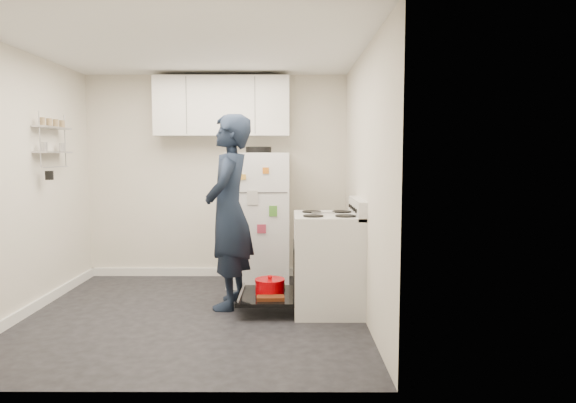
{
  "coord_description": "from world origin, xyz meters",
  "views": [
    {
      "loc": [
        0.9,
        -4.78,
        1.52
      ],
      "look_at": [
        0.89,
        0.42,
        1.05
      ],
      "focal_mm": 32.0,
      "sensor_mm": 36.0,
      "label": 1
    }
  ],
  "objects_px": {
    "electric_range": "(326,263)",
    "refrigerator": "(259,218)",
    "open_oven_door": "(268,291)",
    "person": "(229,212)"
  },
  "relations": [
    {
      "from": "electric_range",
      "to": "open_oven_door",
      "type": "xyz_separation_m",
      "value": [
        -0.57,
        -0.0,
        -0.28
      ]
    },
    {
      "from": "open_oven_door",
      "to": "refrigerator",
      "type": "distance_m",
      "value": 1.26
    },
    {
      "from": "electric_range",
      "to": "open_oven_door",
      "type": "height_order",
      "value": "electric_range"
    },
    {
      "from": "electric_range",
      "to": "refrigerator",
      "type": "relative_size",
      "value": 0.68
    },
    {
      "from": "electric_range",
      "to": "refrigerator",
      "type": "bearing_deg",
      "value": 123.36
    },
    {
      "from": "electric_range",
      "to": "person",
      "type": "distance_m",
      "value": 1.09
    },
    {
      "from": "refrigerator",
      "to": "person",
      "type": "relative_size",
      "value": 0.84
    },
    {
      "from": "person",
      "to": "electric_range",
      "type": "bearing_deg",
      "value": 88.19
    },
    {
      "from": "open_oven_door",
      "to": "electric_range",
      "type": "bearing_deg",
      "value": 0.01
    },
    {
      "from": "refrigerator",
      "to": "electric_range",
      "type": "bearing_deg",
      "value": -56.64
    }
  ]
}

